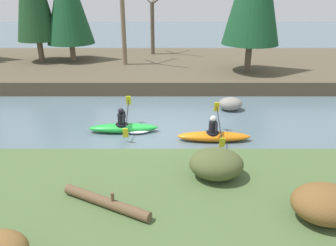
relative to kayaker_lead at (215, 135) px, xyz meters
name	(u,v)px	position (x,y,z in m)	size (l,w,h in m)	color
ground_plane	(153,133)	(-2.34, 0.70, -0.22)	(90.00, 90.00, 0.00)	slate
riverbank_near	(142,225)	(-2.34, -5.09, 0.09)	(44.00, 6.45, 0.61)	#4C6638
riverbank_far	(160,67)	(-2.34, 10.59, 0.15)	(44.00, 10.45, 0.74)	brown
bare_tree_upstream	(125,22)	(-4.45, 9.79, 3.15)	(3.10, 3.06, 5.58)	#7A664C
bare_tree_mid_upstream	(154,22)	(-2.83, 13.29, 2.78)	(2.69, 2.66, 4.80)	brown
shrub_clump_second	(217,164)	(-0.45, -3.50, 0.78)	(1.44, 1.20, 0.78)	#4C562D
shrub_clump_third	(327,204)	(1.67, -5.23, 0.79)	(1.47, 1.22, 0.80)	brown
kayaker_lead	(215,135)	(0.00, 0.00, 0.00)	(2.77, 2.06, 1.20)	orange
kayaker_middle	(127,127)	(-3.39, 0.79, -0.02)	(2.78, 2.07, 1.20)	green
boulder_midstream	(231,104)	(1.18, 3.30, 0.08)	(1.08, 0.84, 0.61)	gray
driftwood_log	(107,202)	(-3.16, -4.81, 0.51)	(2.18, 1.31, 0.44)	brown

